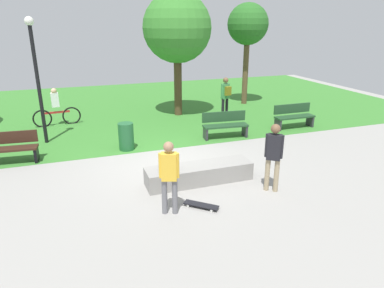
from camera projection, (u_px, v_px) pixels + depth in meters
name	position (u px, v px, depth m)	size (l,w,h in m)	color
ground_plane	(168.00, 163.00, 10.23)	(28.00, 28.00, 0.00)	gray
grass_lawn	(127.00, 107.00, 16.96)	(26.60, 12.87, 0.01)	#387A2D
concrete_ledge	(199.00, 173.00, 8.97)	(2.76, 0.70, 0.46)	gray
backpack_on_ledge	(168.00, 163.00, 8.58)	(0.28, 0.20, 0.32)	black
skater_performing_trick	(169.00, 173.00, 7.25)	(0.41, 0.29, 1.64)	slate
skater_watching	(274.00, 153.00, 8.24)	(0.38, 0.35, 1.70)	tan
skateboard_by_ledge	(201.00, 205.00, 7.76)	(0.73, 0.68, 0.08)	black
park_bench_center_lawn	(8.00, 147.00, 10.10)	(1.63, 0.61, 0.91)	#331E14
park_bench_near_path	(225.00, 124.00, 12.33)	(1.64, 0.62, 0.91)	#1E4223
park_bench_by_oak	(294.00, 116.00, 13.48)	(1.60, 0.48, 0.91)	#1E4223
tree_leaning_ash	(248.00, 26.00, 16.37)	(1.93, 1.93, 4.78)	brown
tree_slender_maple	(177.00, 29.00, 14.31)	(2.85, 2.85, 5.10)	#4C3823
lamp_post	(36.00, 69.00, 11.13)	(0.28, 0.28, 4.08)	black
trash_bin	(126.00, 136.00, 11.17)	(0.49, 0.49, 0.88)	#1E592D
pedestrian_with_backpack	(226.00, 94.00, 14.65)	(0.41, 0.41, 1.73)	black
cyclist_on_bicycle	(56.00, 110.00, 13.73)	(1.82, 0.24, 1.52)	black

